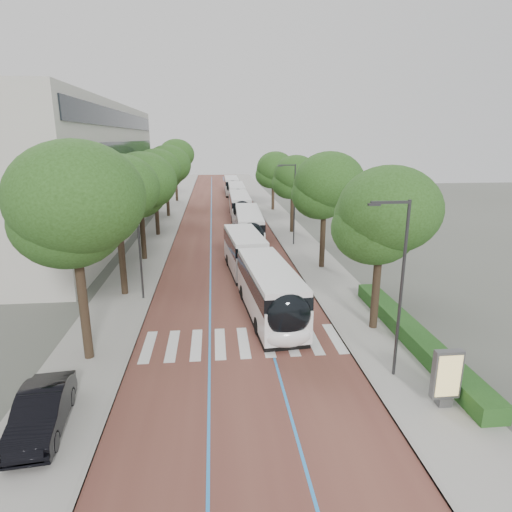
{
  "coord_description": "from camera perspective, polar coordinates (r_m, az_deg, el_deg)",
  "views": [
    {
      "loc": [
        -1.19,
        -19.72,
        10.54
      ],
      "look_at": [
        1.72,
        9.6,
        2.4
      ],
      "focal_mm": 30.0,
      "sensor_mm": 36.0,
      "label": 1
    }
  ],
  "objects": [
    {
      "name": "bus_queued_0",
      "position": [
        44.57,
        -0.96,
        3.9
      ],
      "size": [
        2.92,
        12.47,
        3.2
      ],
      "rotation": [
        0.0,
        0.0,
        -0.03
      ],
      "color": "white",
      "rests_on": "ground"
    },
    {
      "name": "lane_line_left",
      "position": [
        60.64,
        -6.0,
        5.37
      ],
      "size": [
        0.12,
        126.0,
        0.01
      ],
      "primitive_type": "cube",
      "color": "#2A84D5",
      "rests_on": "road"
    },
    {
      "name": "office_building",
      "position": [
        51.23,
        -26.99,
        9.84
      ],
      "size": [
        18.11,
        40.0,
        14.0
      ],
      "color": "#ADAAA0",
      "rests_on": "ground"
    },
    {
      "name": "road",
      "position": [
        60.66,
        -4.48,
        5.4
      ],
      "size": [
        11.0,
        140.0,
        0.02
      ],
      "primitive_type": "cube",
      "color": "brown",
      "rests_on": "ground"
    },
    {
      "name": "streetlight_near",
      "position": [
        19.32,
        18.48,
        -2.61
      ],
      "size": [
        1.82,
        0.2,
        8.0
      ],
      "color": "#313234",
      "rests_on": "sidewalk_right"
    },
    {
      "name": "ground",
      "position": [
        22.39,
        -2.01,
        -12.65
      ],
      "size": [
        160.0,
        160.0,
        0.0
      ],
      "primitive_type": "plane",
      "color": "#51544C",
      "rests_on": "ground"
    },
    {
      "name": "hedge",
      "position": [
        24.4,
        20.17,
        -9.83
      ],
      "size": [
        1.2,
        14.0,
        0.8
      ],
      "primitive_type": "cube",
      "color": "#1D4417",
      "rests_on": "sidewalk_right"
    },
    {
      "name": "sidewalk_right",
      "position": [
        61.25,
        2.58,
        5.58
      ],
      "size": [
        4.0,
        140.0,
        0.12
      ],
      "primitive_type": "cube",
      "color": "#989690",
      "rests_on": "ground"
    },
    {
      "name": "lamp_post_left",
      "position": [
        28.88,
        -15.32,
        2.04
      ],
      "size": [
        0.14,
        0.14,
        8.0
      ],
      "primitive_type": "cylinder",
      "color": "#313234",
      "rests_on": "sidewalk_left"
    },
    {
      "name": "bus_queued_3",
      "position": [
        84.04,
        -3.28,
        9.33
      ],
      "size": [
        2.61,
        12.41,
        3.2
      ],
      "rotation": [
        0.0,
        0.0,
        -0.01
      ],
      "color": "white",
      "rests_on": "ground"
    },
    {
      "name": "lead_bus",
      "position": [
        29.4,
        0.2,
        -2.21
      ],
      "size": [
        4.04,
        18.54,
        3.2
      ],
      "rotation": [
        0.0,
        0.0,
        0.08
      ],
      "color": "black",
      "rests_on": "ground"
    },
    {
      "name": "sidewalk_left",
      "position": [
        60.96,
        -11.57,
        5.23
      ],
      "size": [
        4.0,
        140.0,
        0.12
      ],
      "primitive_type": "cube",
      "color": "#989690",
      "rests_on": "ground"
    },
    {
      "name": "bus_queued_2",
      "position": [
        71.0,
        -2.6,
        8.22
      ],
      "size": [
        2.74,
        12.44,
        3.2
      ],
      "rotation": [
        0.0,
        0.0,
        -0.02
      ],
      "color": "white",
      "rests_on": "ground"
    },
    {
      "name": "bus_queued_1",
      "position": [
        58.31,
        -2.16,
        6.64
      ],
      "size": [
        2.66,
        12.42,
        3.2
      ],
      "rotation": [
        0.0,
        0.0,
        -0.01
      ],
      "color": "white",
      "rests_on": "ground"
    },
    {
      "name": "trees_right",
      "position": [
        42.58,
        6.5,
        9.48
      ],
      "size": [
        5.53,
        47.47,
        8.98
      ],
      "color": "black",
      "rests_on": "ground"
    },
    {
      "name": "zebra_crossing",
      "position": [
        23.28,
        -1.67,
        -11.42
      ],
      "size": [
        10.55,
        3.6,
        0.01
      ],
      "color": "silver",
      "rests_on": "ground"
    },
    {
      "name": "kerb_left",
      "position": [
        60.8,
        -9.78,
        5.29
      ],
      "size": [
        0.2,
        140.0,
        0.14
      ],
      "primitive_type": "cube",
      "color": "gray",
      "rests_on": "ground"
    },
    {
      "name": "ad_panel",
      "position": [
        19.2,
        24.06,
        -14.5
      ],
      "size": [
        1.17,
        0.45,
        2.42
      ],
      "rotation": [
        0.0,
        0.0,
        0.01
      ],
      "color": "#59595B",
      "rests_on": "sidewalk_right"
    },
    {
      "name": "streetlight_far",
      "position": [
        42.83,
        4.93,
        7.71
      ],
      "size": [
        1.82,
        0.2,
        8.0
      ],
      "color": "#313234",
      "rests_on": "sidewalk_right"
    },
    {
      "name": "parked_car",
      "position": [
        18.43,
        -26.7,
        -18.03
      ],
      "size": [
        2.07,
        4.74,
        1.51
      ],
      "primitive_type": "imported",
      "rotation": [
        0.0,
        0.0,
        0.1
      ],
      "color": "black",
      "rests_on": "sidewalk_left"
    },
    {
      "name": "kerb_right",
      "position": [
        61.01,
        0.81,
        5.55
      ],
      "size": [
        0.2,
        140.0,
        0.14
      ],
      "primitive_type": "cube",
      "color": "gray",
      "rests_on": "ground"
    },
    {
      "name": "trees_left",
      "position": [
        46.46,
        -13.69,
        10.45
      ],
      "size": [
        6.18,
        60.98,
        9.95
      ],
      "color": "black",
      "rests_on": "ground"
    },
    {
      "name": "lane_line_right",
      "position": [
        60.71,
        -2.96,
        5.45
      ],
      "size": [
        0.12,
        126.0,
        0.01
      ],
      "primitive_type": "cube",
      "color": "#2A84D5",
      "rests_on": "road"
    }
  ]
}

